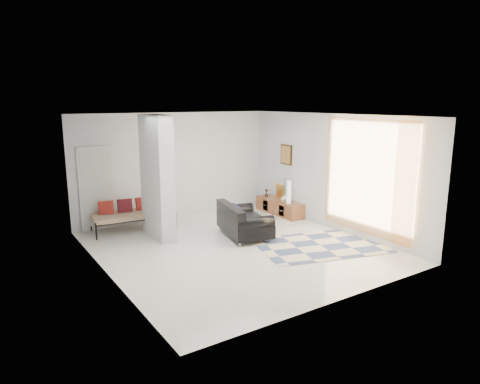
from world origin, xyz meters
TOP-DOWN VIEW (x-y plane):
  - floor at (0.00, 0.00)m, footprint 6.00×6.00m
  - ceiling at (0.00, 0.00)m, footprint 6.00×6.00m
  - wall_back at (0.00, 3.00)m, footprint 6.00×0.00m
  - wall_front at (0.00, -3.00)m, footprint 6.00×0.00m
  - wall_left at (-2.75, 0.00)m, footprint 0.00×6.00m
  - wall_right at (2.75, 0.00)m, footprint 0.00×6.00m
  - partition_column at (-1.10, 1.60)m, footprint 0.35×1.20m
  - hallway_door at (-2.10, 2.96)m, footprint 0.85×0.06m
  - curtain at (2.67, -1.15)m, footprint 0.00×2.55m
  - wall_art at (2.72, 1.70)m, footprint 0.04×0.45m
  - media_console at (2.52, 1.70)m, footprint 0.45×1.64m
  - loveseat at (0.54, 0.59)m, footprint 1.20×1.68m
  - daybed at (-1.42, 2.47)m, footprint 2.01×1.01m
  - area_rug at (1.60, -0.90)m, footprint 3.09×2.46m
  - cylinder_lamp at (2.50, 1.28)m, footprint 0.11×0.11m
  - bronze_figurine at (2.47, 2.25)m, footprint 0.12×0.12m
  - vase at (2.47, 1.44)m, footprint 0.22×0.22m

SIDE VIEW (x-z plane):
  - floor at x=0.00m, z-range 0.00..0.00m
  - area_rug at x=1.60m, z-range 0.00..0.01m
  - media_console at x=2.52m, z-range -0.19..0.61m
  - loveseat at x=0.54m, z-range -0.02..0.74m
  - daybed at x=-1.42m, z-range 0.03..0.79m
  - vase at x=2.47m, z-range 0.40..0.61m
  - bronze_figurine at x=2.47m, z-range 0.40..0.61m
  - cylinder_lamp at x=2.50m, z-range 0.40..1.01m
  - hallway_door at x=-2.10m, z-range 0.00..2.04m
  - partition_column at x=-1.10m, z-range 0.00..2.80m
  - wall_back at x=0.00m, z-range -1.60..4.40m
  - wall_front at x=0.00m, z-range -1.60..4.40m
  - wall_left at x=-2.75m, z-range -1.60..4.40m
  - wall_right at x=2.75m, z-range -1.60..4.40m
  - curtain at x=2.67m, z-range 0.17..2.72m
  - wall_art at x=2.72m, z-range 1.38..1.92m
  - ceiling at x=0.00m, z-range 2.80..2.80m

